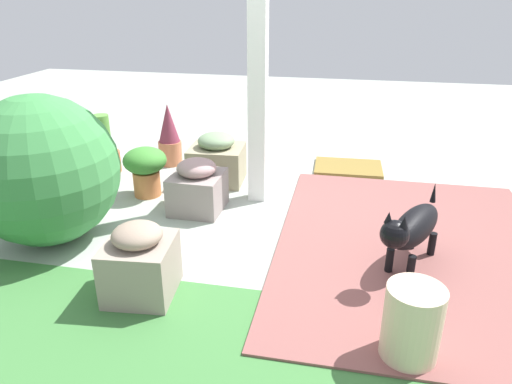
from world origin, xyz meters
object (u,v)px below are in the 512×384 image
(stone_planter_nearest, at_px, (217,160))
(ceramic_urn, at_px, (412,324))
(stone_planter_far, at_px, (140,263))
(doormat, at_px, (348,167))
(dog, at_px, (412,228))
(stone_planter_near, at_px, (197,187))
(round_shrub, at_px, (43,171))
(terracotta_pot_broad, at_px, (145,167))
(porch_pillar, at_px, (258,39))
(terracotta_pot_tall, at_px, (104,152))
(terracotta_pot_spiky, at_px, (169,136))

(stone_planter_nearest, bearing_deg, ceramic_urn, 127.26)
(stone_planter_far, distance_m, doormat, 2.54)
(dog, bearing_deg, ceramic_urn, 85.39)
(stone_planter_nearest, xyz_separation_m, stone_planter_near, (-0.02, 0.60, -0.01))
(dog, bearing_deg, round_shrub, 2.03)
(stone_planter_far, relative_size, terracotta_pot_broad, 1.06)
(porch_pillar, bearing_deg, stone_planter_far, 75.23)
(dog, height_order, ceramic_urn, dog)
(porch_pillar, height_order, doormat, porch_pillar)
(terracotta_pot_tall, distance_m, doormat, 2.31)
(terracotta_pot_broad, bearing_deg, porch_pillar, -172.42)
(stone_planter_near, xyz_separation_m, stone_planter_far, (-0.03, 1.13, 0.01))
(terracotta_pot_tall, relative_size, doormat, 0.86)
(porch_pillar, distance_m, doormat, 1.67)
(terracotta_pot_spiky, bearing_deg, stone_planter_far, 106.76)
(stone_planter_near, bearing_deg, stone_planter_far, 91.77)
(terracotta_pot_spiky, height_order, dog, terracotta_pot_spiky)
(stone_planter_near, distance_m, dog, 1.63)
(terracotta_pot_spiky, bearing_deg, terracotta_pot_broad, 96.26)
(dog, distance_m, doormat, 1.77)
(stone_planter_near, distance_m, terracotta_pot_spiky, 1.12)
(stone_planter_near, xyz_separation_m, terracotta_pot_tall, (1.11, -0.62, 0.00))
(terracotta_pot_tall, xyz_separation_m, doormat, (-2.25, -0.53, -0.18))
(stone_planter_near, distance_m, doormat, 1.63)
(terracotta_pot_spiky, bearing_deg, porch_pillar, 147.61)
(terracotta_pot_tall, distance_m, dog, 2.90)
(terracotta_pot_broad, bearing_deg, dog, 160.08)
(dog, relative_size, ceramic_urn, 1.76)
(round_shrub, height_order, ceramic_urn, round_shrub)
(terracotta_pot_broad, bearing_deg, doormat, -149.42)
(stone_planter_far, distance_m, ceramic_urn, 1.45)
(round_shrub, relative_size, terracotta_pot_broad, 2.42)
(terracotta_pot_broad, height_order, dog, dog)
(stone_planter_far, bearing_deg, terracotta_pot_tall, -56.74)
(terracotta_pot_tall, bearing_deg, stone_planter_far, 123.26)
(ceramic_urn, bearing_deg, doormat, -82.33)
(terracotta_pot_spiky, bearing_deg, terracotta_pot_tall, 31.74)
(dog, xyz_separation_m, doormat, (0.40, -1.71, -0.27))
(ceramic_urn, bearing_deg, terracotta_pot_broad, -37.93)
(terracotta_pot_spiky, bearing_deg, dog, 144.80)
(round_shrub, height_order, terracotta_pot_tall, round_shrub)
(stone_planter_far, distance_m, terracotta_pot_tall, 2.09)
(stone_planter_nearest, xyz_separation_m, terracotta_pot_spiky, (0.57, -0.35, 0.08))
(terracotta_pot_tall, height_order, terracotta_pot_spiky, terracotta_pot_spiky)
(ceramic_urn, bearing_deg, dog, -94.61)
(stone_planter_far, height_order, terracotta_pot_broad, stone_planter_far)
(terracotta_pot_broad, xyz_separation_m, dog, (-2.04, 0.74, 0.03))
(porch_pillar, relative_size, round_shrub, 2.53)
(round_shrub, distance_m, doormat, 2.71)
(stone_planter_near, xyz_separation_m, ceramic_urn, (-1.47, 1.35, 0.00))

